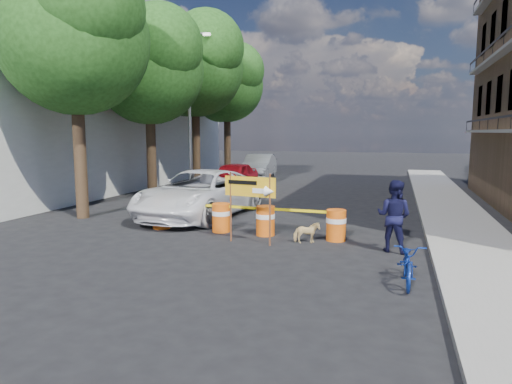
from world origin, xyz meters
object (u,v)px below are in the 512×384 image
Objects in this scene: detour_sign at (257,192)px; dog at (307,233)px; pedestrian at (394,216)px; barrel_mid_right at (265,220)px; barrel_far_left at (161,214)px; suv_white at (200,194)px; barrel_far_right at (336,225)px; barrel_mid_left at (221,217)px; bicycle at (409,243)px; sedan_red at (233,177)px; sedan_silver at (259,166)px.

detour_sign is 2.79× the size of dog.
barrel_mid_right is at bearing 6.25° from pedestrian.
suv_white reaches higher than barrel_far_left.
dog is (-0.75, -0.57, -0.17)m from barrel_far_right.
barrel_far_right is 1.25× the size of dog.
bicycle is at bearing -32.48° from barrel_mid_left.
dog is (4.89, -0.57, -0.17)m from barrel_far_left.
suv_white reaches higher than sedan_red.
suv_white is (0.34, 2.32, 0.38)m from barrel_far_left.
suv_white is 14.45m from sedan_silver.
pedestrian reaches higher than barrel_mid_right.
barrel_far_right is 0.96m from dog.
sedan_silver reaches higher than barrel_far_left.
barrel_far_left is 9.54m from sedan_red.
barrel_mid_left is 1.25× the size of dog.
barrel_far_left is at bearing 171.44° from detour_sign.
barrel_far_right is (2.13, -0.04, 0.00)m from barrel_mid_right.
detour_sign reaches higher than dog.
barrel_mid_left is at bearing -72.12° from sedan_red.
sedan_silver is (-3.70, 16.51, 0.34)m from barrel_mid_left.
detour_sign reaches higher than barrel_far_left.
suv_white is (-6.89, 3.09, -0.09)m from pedestrian.
barrel_mid_right is at bearing -30.24° from suv_white.
barrel_mid_right is at bearing 0.59° from barrel_far_left.
suv_white is at bearing -5.62° from pedestrian.
pedestrian is 2.63m from bicycle.
pedestrian reaches higher than bicycle.
detour_sign is 3.70m from pedestrian.
suv_white is (-4.55, 2.89, 0.55)m from dog.
barrel_mid_right is (1.47, -0.08, 0.00)m from barrel_mid_left.
pedestrian is at bearing 13.68° from detour_sign.
detour_sign reaches higher than barrel_mid_right.
barrel_mid_right is 3.92m from suv_white.
suv_white is at bearing 127.65° from barrel_mid_left.
bicycle is at bearing -32.86° from suv_white.
detour_sign is at bearing 148.71° from bicycle.
sedan_silver is at bearing 103.48° from suv_white.
pedestrian is at bearing -9.75° from barrel_mid_left.
sedan_red is (-3.02, 9.37, 0.29)m from barrel_mid_left.
barrel_far_left is 0.52× the size of bicycle.
pedestrian is at bearing -25.88° from barrel_far_right.
sedan_red is (-4.49, 9.45, 0.29)m from barrel_mid_right.
barrel_far_left is 8.28m from bicycle.
barrel_mid_right is at bearing 102.21° from detour_sign.
sedan_silver is (-5.24, 17.73, -0.66)m from detour_sign.
barrel_far_left is 0.20× the size of sedan_red.
sedan_red is (-8.53, 12.87, -0.11)m from bicycle.
dog is (-2.34, 0.20, -0.64)m from pedestrian.
detour_sign is at bearing -17.11° from barrel_far_left.
dog is 5.42m from suv_white.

